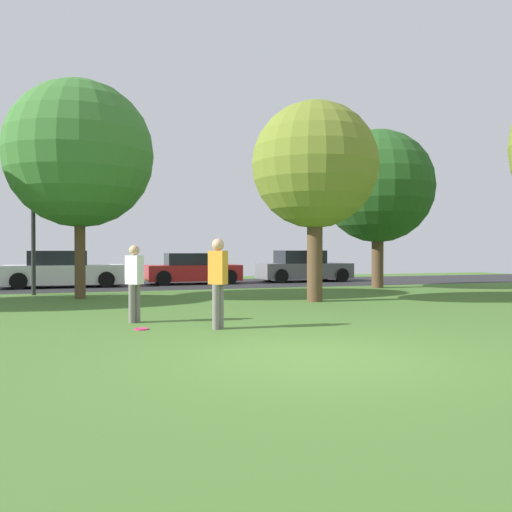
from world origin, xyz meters
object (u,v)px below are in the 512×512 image
parked_car_white (63,271)px  street_lamp_post (33,227)px  maple_tree_near (315,166)px  parked_car_red (192,270)px  parked_car_grey (303,267)px  person_thrower (218,279)px  frisbee_disc (141,329)px  oak_tree_center (80,154)px  person_catcher (134,280)px  maple_tree_far (378,187)px

parked_car_white → street_lamp_post: 4.03m
maple_tree_near → street_lamp_post: (-8.01, 4.86, -1.71)m
street_lamp_post → parked_car_white: bearing=77.6°
maple_tree_near → parked_car_red: maple_tree_near is taller
maple_tree_near → parked_car_grey: maple_tree_near is taller
parked_car_grey → person_thrower: bearing=-119.1°
maple_tree_near → parked_car_grey: (3.43, 8.96, -3.29)m
person_thrower → frisbee_disc: person_thrower is taller
parked_car_white → oak_tree_center: bearing=-82.7°
oak_tree_center → parked_car_grey: size_ratio=1.57×
person_catcher → parked_car_white: 11.56m
frisbee_disc → parked_car_white: parked_car_white is taller
oak_tree_center → parked_car_grey: 12.16m
person_thrower → person_catcher: person_thrower is taller
parked_car_white → parked_car_red: size_ratio=1.12×
person_catcher → frisbee_disc: bearing=-44.0°
person_thrower → street_lamp_post: (-4.03, 9.20, 1.29)m
maple_tree_near → oak_tree_center: bearing=154.5°
oak_tree_center → person_thrower: 8.63m
frisbee_disc → maple_tree_far: bearing=39.5°
maple_tree_far → street_lamp_post: size_ratio=1.38×
street_lamp_post → maple_tree_near: bearing=-31.2°
oak_tree_center → parked_car_red: bearing=50.9°
parked_car_grey → frisbee_disc: bearing=-124.3°
oak_tree_center → street_lamp_post: size_ratio=1.50×
oak_tree_center → frisbee_disc: oak_tree_center is taller
parked_car_red → street_lamp_post: bearing=-147.0°
frisbee_disc → parked_car_red: size_ratio=0.07×
oak_tree_center → person_thrower: bearing=-71.1°
person_catcher → parked_car_grey: (8.86, 11.90, -0.22)m
person_catcher → street_lamp_post: 8.33m
maple_tree_far → street_lamp_post: (-12.65, 0.58, -1.74)m
maple_tree_near → oak_tree_center: oak_tree_center is taller
parked_car_white → maple_tree_near: bearing=-49.6°
maple_tree_far → person_thrower: 12.56m
maple_tree_near → person_catcher: 6.89m
oak_tree_center → maple_tree_far: bearing=5.9°
maple_tree_near → parked_car_red: 9.64m
street_lamp_post → frisbee_disc: bearing=-73.5°
frisbee_disc → oak_tree_center: bearing=99.1°
parked_car_white → parked_car_grey: (10.65, 0.48, -0.00)m
parked_car_red → street_lamp_post: street_lamp_post is taller
person_thrower → parked_car_white: size_ratio=0.38×
maple_tree_far → parked_car_grey: size_ratio=1.45×
parked_car_red → maple_tree_far: bearing=-35.0°
maple_tree_near → person_catcher: maple_tree_near is taller
parked_car_grey → street_lamp_post: street_lamp_post is taller
person_thrower → parked_car_grey: (7.41, 13.31, -0.30)m
person_thrower → maple_tree_far: bearing=-90.7°
maple_tree_far → person_catcher: 12.76m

